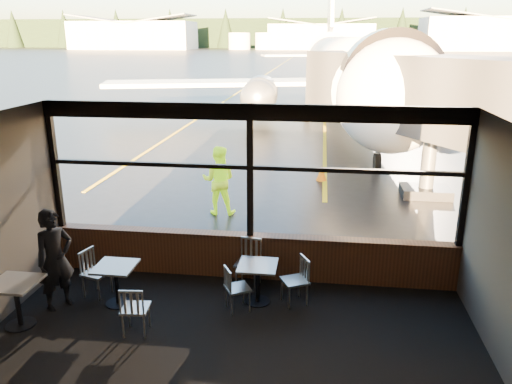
% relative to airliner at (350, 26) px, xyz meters
% --- Properties ---
extents(ground_plane, '(520.00, 520.00, 0.00)m').
position_rel_airliner_xyz_m(ground_plane, '(-2.66, 99.42, -5.24)').
color(ground_plane, black).
rests_on(ground_plane, ground).
extents(carpet_floor, '(8.00, 6.00, 0.01)m').
position_rel_airliner_xyz_m(carpet_floor, '(-2.66, -23.58, -5.23)').
color(carpet_floor, black).
rests_on(carpet_floor, ground).
extents(ceiling, '(8.00, 6.00, 0.04)m').
position_rel_airliner_xyz_m(ceiling, '(-2.66, -23.58, -1.74)').
color(ceiling, '#38332D').
rests_on(ceiling, ground).
extents(window_sill, '(8.00, 0.28, 0.90)m').
position_rel_airliner_xyz_m(window_sill, '(-2.66, -20.58, -4.79)').
color(window_sill, '#4F2A18').
rests_on(window_sill, ground).
extents(window_header, '(8.00, 0.18, 0.30)m').
position_rel_airliner_xyz_m(window_header, '(-2.66, -20.58, -1.89)').
color(window_header, black).
rests_on(window_header, ground).
extents(mullion_left, '(0.12, 0.12, 2.60)m').
position_rel_airliner_xyz_m(mullion_left, '(-6.61, -20.58, -3.04)').
color(mullion_left, black).
rests_on(mullion_left, ground).
extents(mullion_centre, '(0.12, 0.12, 2.60)m').
position_rel_airliner_xyz_m(mullion_centre, '(-2.66, -20.58, -3.04)').
color(mullion_centre, black).
rests_on(mullion_centre, ground).
extents(mullion_right, '(0.12, 0.12, 2.60)m').
position_rel_airliner_xyz_m(mullion_right, '(1.29, -20.58, -3.04)').
color(mullion_right, black).
rests_on(mullion_right, ground).
extents(window_transom, '(8.00, 0.10, 0.08)m').
position_rel_airliner_xyz_m(window_transom, '(-2.66, -20.58, -2.94)').
color(window_transom, black).
rests_on(window_transom, ground).
extents(airliner, '(30.70, 36.03, 10.47)m').
position_rel_airliner_xyz_m(airliner, '(0.00, 0.00, 0.00)').
color(airliner, white).
rests_on(airliner, ground_plane).
extents(jet_bridge, '(8.65, 10.57, 4.61)m').
position_rel_airliner_xyz_m(jet_bridge, '(0.94, -15.08, -2.93)').
color(jet_bridge, '#2D2D30').
rests_on(jet_bridge, ground_plane).
extents(cafe_table_near, '(0.69, 0.69, 0.76)m').
position_rel_airliner_xyz_m(cafe_table_near, '(-2.39, -21.55, -4.86)').
color(cafe_table_near, gray).
rests_on(cafe_table_near, carpet_floor).
extents(cafe_table_mid, '(0.70, 0.70, 0.77)m').
position_rel_airliner_xyz_m(cafe_table_mid, '(-4.91, -21.95, -4.85)').
color(cafe_table_mid, gray).
rests_on(cafe_table_mid, carpet_floor).
extents(cafe_table_left, '(0.74, 0.74, 0.82)m').
position_rel_airliner_xyz_m(cafe_table_left, '(-6.26, -22.85, -4.83)').
color(cafe_table_left, '#A9A39B').
rests_on(cafe_table_left, carpet_floor).
extents(chair_near_e, '(0.66, 0.66, 0.90)m').
position_rel_airliner_xyz_m(chair_near_e, '(-1.73, -21.51, -4.79)').
color(chair_near_e, beige).
rests_on(chair_near_e, carpet_floor).
extents(chair_near_w, '(0.63, 0.63, 0.84)m').
position_rel_airliner_xyz_m(chair_near_w, '(-2.71, -21.86, -4.81)').
color(chair_near_w, beige).
rests_on(chair_near_w, carpet_floor).
extents(chair_near_n, '(0.60, 0.60, 0.96)m').
position_rel_airliner_xyz_m(chair_near_n, '(-2.65, -20.98, -4.76)').
color(chair_near_n, '#B2ACA1').
rests_on(chair_near_n, carpet_floor).
extents(chair_mid_s, '(0.53, 0.53, 0.89)m').
position_rel_airliner_xyz_m(chair_mid_s, '(-4.24, -22.80, -4.79)').
color(chair_mid_s, '#B1ACA0').
rests_on(chair_mid_s, carpet_floor).
extents(chair_mid_w, '(0.62, 0.62, 0.91)m').
position_rel_airliner_xyz_m(chair_mid_w, '(-5.40, -21.69, -4.78)').
color(chair_mid_w, '#B3AEA2').
rests_on(chair_mid_w, carpet_floor).
extents(passenger, '(0.75, 0.80, 1.84)m').
position_rel_airliner_xyz_m(passenger, '(-5.91, -22.16, -4.31)').
color(passenger, black).
rests_on(passenger, carpet_floor).
extents(ground_crew, '(0.93, 0.74, 1.88)m').
position_rel_airliner_xyz_m(ground_crew, '(-4.06, -16.87, -4.29)').
color(ground_crew, '#BFF219').
rests_on(ground_crew, ground_plane).
extents(cone_nose, '(0.36, 0.36, 0.50)m').
position_rel_airliner_xyz_m(cone_nose, '(-1.28, -13.20, -4.99)').
color(cone_nose, '#DC6306').
rests_on(cone_nose, ground_plane).
extents(hangar_left, '(45.00, 18.00, 11.00)m').
position_rel_airliner_xyz_m(hangar_left, '(-72.66, 159.42, 0.26)').
color(hangar_left, silver).
rests_on(hangar_left, ground_plane).
extents(hangar_mid, '(38.00, 15.00, 10.00)m').
position_rel_airliner_xyz_m(hangar_mid, '(-2.66, 164.42, -0.24)').
color(hangar_mid, silver).
rests_on(hangar_mid, ground_plane).
extents(hangar_right, '(50.00, 20.00, 12.00)m').
position_rel_airliner_xyz_m(hangar_right, '(57.34, 157.42, 0.76)').
color(hangar_right, silver).
rests_on(hangar_right, ground_plane).
extents(fuel_tank_a, '(8.00, 8.00, 6.00)m').
position_rel_airliner_xyz_m(fuel_tank_a, '(-32.66, 161.42, -2.24)').
color(fuel_tank_a, silver).
rests_on(fuel_tank_a, ground_plane).
extents(fuel_tank_b, '(8.00, 8.00, 6.00)m').
position_rel_airliner_xyz_m(fuel_tank_b, '(-22.66, 161.42, -2.24)').
color(fuel_tank_b, silver).
rests_on(fuel_tank_b, ground_plane).
extents(fuel_tank_c, '(8.00, 8.00, 6.00)m').
position_rel_airliner_xyz_m(fuel_tank_c, '(-12.66, 161.42, -2.24)').
color(fuel_tank_c, silver).
rests_on(fuel_tank_c, ground_plane).
extents(treeline, '(360.00, 3.00, 12.00)m').
position_rel_airliner_xyz_m(treeline, '(-2.66, 189.42, 0.76)').
color(treeline, black).
rests_on(treeline, ground_plane).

